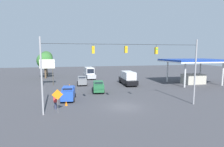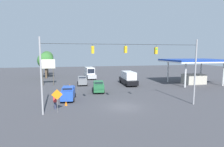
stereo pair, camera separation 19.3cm
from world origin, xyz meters
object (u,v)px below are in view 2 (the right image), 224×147
at_px(sedan_grey_withflow_far, 82,80).
at_px(gas_station, 194,66).
at_px(traffic_cone_fourth, 70,89).
at_px(work_zone_sign, 57,96).
at_px(tree_horizon_left, 47,57).
at_px(tree_horizon_right, 45,61).
at_px(overhead_signal_span, 125,67).
at_px(box_truck_black_oncoming_far, 128,78).
at_px(sedan_green_withflow_mid, 98,86).
at_px(pedestrian, 55,102).
at_px(box_truck_silver_withflow_deep, 90,73).
at_px(traffic_cone_fifth, 70,85).
at_px(roadside_billboard, 48,67).
at_px(sedan_blue_parked_shoulder, 68,93).
at_px(traffic_cone_second, 67,97).
at_px(traffic_cone_third, 68,92).
at_px(traffic_cone_nearest, 66,103).

relative_size(sedan_grey_withflow_far, gas_station, 0.30).
relative_size(traffic_cone_fourth, work_zone_sign, 0.21).
distance_m(tree_horizon_left, tree_horizon_right, 5.42).
relative_size(gas_station, tree_horizon_left, 1.74).
bearing_deg(tree_horizon_right, overhead_signal_span, 114.79).
height_order(box_truck_black_oncoming_far, sedan_green_withflow_mid, box_truck_black_oncoming_far).
distance_m(sedan_grey_withflow_far, pedestrian, 16.78).
xyz_separation_m(overhead_signal_span, box_truck_silver_withflow_deep, (2.14, -28.11, -3.90)).
xyz_separation_m(sedan_green_withflow_mid, gas_station, (-22.54, -3.80, 3.07)).
distance_m(overhead_signal_span, gas_station, 25.08).
xyz_separation_m(traffic_cone_fifth, tree_horizon_right, (6.81, -13.97, 4.60)).
relative_size(box_truck_black_oncoming_far, tree_horizon_left, 0.99).
relative_size(roadside_billboard, tree_horizon_left, 0.75).
height_order(sedan_green_withflow_mid, gas_station, gas_station).
distance_m(sedan_grey_withflow_far, sedan_blue_parked_shoulder, 12.36).
bearing_deg(sedan_blue_parked_shoulder, tree_horizon_right, -74.19).
bearing_deg(overhead_signal_span, pedestrian, -12.10).
distance_m(box_truck_black_oncoming_far, pedestrian, 20.40).
height_order(sedan_grey_withflow_far, work_zone_sign, work_zone_sign).
bearing_deg(box_truck_silver_withflow_deep, pedestrian, 76.08).
xyz_separation_m(gas_station, tree_horizon_left, (34.97, -21.53, 1.63)).
distance_m(overhead_signal_span, work_zone_sign, 8.90).
height_order(traffic_cone_second, work_zone_sign, work_zone_sign).
bearing_deg(box_truck_black_oncoming_far, traffic_cone_fifth, -0.12).
distance_m(sedan_green_withflow_mid, traffic_cone_fifth, 8.04).
relative_size(sedan_grey_withflow_far, traffic_cone_third, 6.89).
relative_size(traffic_cone_fourth, tree_horizon_left, 0.08).
distance_m(traffic_cone_fifth, work_zone_sign, 16.34).
relative_size(traffic_cone_second, work_zone_sign, 0.21).
bearing_deg(overhead_signal_span, tree_horizon_left, -68.08).
distance_m(sedan_grey_withflow_far, sedan_green_withflow_mid, 8.06).
bearing_deg(work_zone_sign, traffic_cone_third, -95.21).
distance_m(traffic_cone_fourth, tree_horizon_right, 19.40).
bearing_deg(sedan_blue_parked_shoulder, overhead_signal_span, 139.83).
height_order(gas_station, work_zone_sign, gas_station).
bearing_deg(sedan_blue_parked_shoulder, traffic_cone_second, -68.25).
xyz_separation_m(traffic_cone_fifth, roadside_billboard, (4.58, -2.25, 3.83)).
bearing_deg(gas_station, overhead_signal_span, 34.85).
distance_m(pedestrian, tree_horizon_left, 34.80).
distance_m(roadside_billboard, work_zone_sign, 18.95).
relative_size(overhead_signal_span, gas_station, 1.50).
relative_size(sedan_blue_parked_shoulder, traffic_cone_second, 7.97).
relative_size(overhead_signal_span, sedan_green_withflow_mid, 4.29).
bearing_deg(traffic_cone_second, traffic_cone_fourth, -91.26).
relative_size(traffic_cone_third, traffic_cone_fifth, 1.00).
distance_m(overhead_signal_span, traffic_cone_nearest, 9.51).
xyz_separation_m(pedestrian, tree_horizon_right, (5.44, -28.64, 3.93)).
height_order(tree_horizon_left, tree_horizon_right, tree_horizon_left).
relative_size(overhead_signal_span, roadside_billboard, 3.49).
xyz_separation_m(work_zone_sign, tree_horizon_right, (5.87, -30.19, 2.90)).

